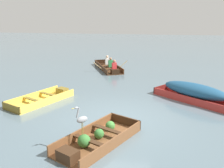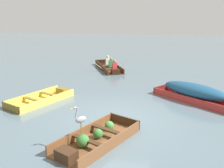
{
  "view_description": "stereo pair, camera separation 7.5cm",
  "coord_description": "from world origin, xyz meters",
  "views": [
    {
      "loc": [
        1.29,
        -8.06,
        3.55
      ],
      "look_at": [
        -0.76,
        3.28,
        0.35
      ],
      "focal_mm": 40.0,
      "sensor_mm": 36.0,
      "label": 1
    },
    {
      "loc": [
        1.37,
        -8.05,
        3.55
      ],
      "look_at": [
        -0.76,
        3.28,
        0.35
      ],
      "focal_mm": 40.0,
      "sensor_mm": 36.0,
      "label": 2
    }
  ],
  "objects": [
    {
      "name": "rowboat_dark_varnish_with_crew",
      "position": [
        -1.83,
        8.05,
        0.19
      ],
      "size": [
        2.65,
        3.88,
        0.89
      ],
      "color": "#4C2D19",
      "rests_on": "ground"
    },
    {
      "name": "ground_plane",
      "position": [
        0.0,
        0.0,
        0.0
      ],
      "size": [
        80.0,
        80.0,
        0.0
      ],
      "primitive_type": "plane",
      "color": "slate"
    },
    {
      "name": "heron_on_dinghy",
      "position": [
        -0.61,
        -2.13,
        0.87
      ],
      "size": [
        0.38,
        0.38,
        0.84
      ],
      "color": "olive",
      "rests_on": "dinghy_wooden_brown_foreground"
    },
    {
      "name": "skiff_red_near_moored",
      "position": [
        2.96,
        2.46,
        0.41
      ],
      "size": [
        3.45,
        2.98,
        0.76
      ],
      "color": "#AD2D28",
      "rests_on": "ground"
    },
    {
      "name": "skiff_yellow_mid_moored",
      "position": [
        -3.39,
        1.33,
        0.1
      ],
      "size": [
        2.18,
        3.05,
        0.3
      ],
      "color": "#E5BC47",
      "rests_on": "ground"
    },
    {
      "name": "dinghy_wooden_brown_foreground",
      "position": [
        -0.31,
        -1.83,
        0.13
      ],
      "size": [
        2.27,
        3.02,
        0.4
      ],
      "color": "brown",
      "rests_on": "ground"
    }
  ]
}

